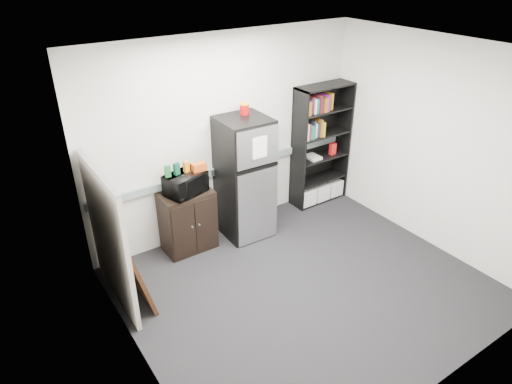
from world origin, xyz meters
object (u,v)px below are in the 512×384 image
Objects in this scene: bookshelf at (321,146)px; cabinet at (188,221)px; microwave at (185,184)px; refrigerator at (245,178)px; cubicle_partition at (109,238)px.

bookshelf is 2.22× the size of cabinet.
microwave is 0.85m from refrigerator.
cabinet is at bearing -178.40° from bookshelf.
cubicle_partition is at bearing -159.54° from cabinet.
cabinet is 0.50× the size of refrigerator.
cubicle_partition is 1.27m from cabinet.
bookshelf is 3.72× the size of microwave.
bookshelf reaches higher than microwave.
cubicle_partition is at bearing -171.94° from bookshelf.
microwave is at bearing 19.75° from cubicle_partition.
bookshelf is at bearing 8.06° from cubicle_partition.
cubicle_partition is at bearing -168.49° from refrigerator.
refrigerator is at bearing -5.48° from cabinet.
microwave is at bearing 177.26° from refrigerator.
bookshelf is at bearing -14.54° from microwave.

